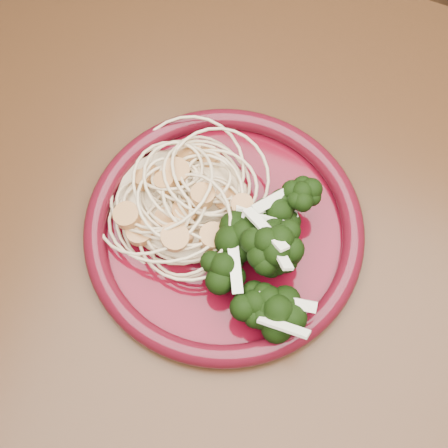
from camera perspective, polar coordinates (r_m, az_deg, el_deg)
name	(u,v)px	position (r m, az deg, el deg)	size (l,w,h in m)	color
dining_table	(253,317)	(0.67, 2.70, -8.53)	(1.20, 0.80, 0.75)	#472814
dinner_plate	(224,228)	(0.59, 0.00, -0.41)	(0.31, 0.31, 0.02)	#530713
spaghetti_pile	(183,198)	(0.59, -3.73, 2.37)	(0.14, 0.12, 0.03)	beige
scallop_cluster	(181,180)	(0.56, -3.95, 4.04)	(0.13, 0.13, 0.04)	#CD8C47
broccoli_pile	(277,251)	(0.55, 4.85, -2.47)	(0.10, 0.16, 0.05)	black
onion_garnish	(280,236)	(0.52, 5.13, -1.11)	(0.07, 0.10, 0.05)	white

